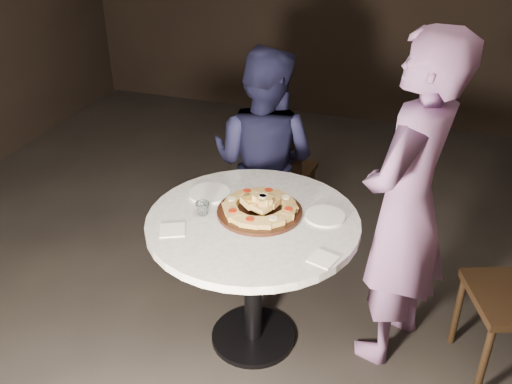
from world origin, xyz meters
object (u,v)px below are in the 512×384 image
serving_board (260,212)px  diner_navy (264,162)px  water_glass (203,209)px  diner_teal (406,207)px  chair_far (279,168)px  table (253,243)px  focaccia_pile (260,205)px

serving_board → diner_navy: (-0.21, 0.72, -0.09)m
water_glass → serving_board: bearing=20.2°
water_glass → diner_teal: 1.04m
water_glass → diner_teal: size_ratio=0.04×
serving_board → water_glass: (-0.28, -0.10, 0.02)m
chair_far → diner_teal: bearing=139.4°
table → chair_far: bearing=99.4°
water_glass → diner_teal: (1.00, 0.26, 0.05)m
serving_board → diner_navy: diner_navy is taller
focaccia_pile → water_glass: 0.30m
focaccia_pile → chair_far: size_ratio=0.45×
diner_teal → water_glass: bearing=-55.9°
diner_navy → diner_teal: bearing=156.3°
water_glass → diner_navy: 0.84m
chair_far → diner_navy: size_ratio=0.58×
serving_board → diner_navy: size_ratio=0.30×
diner_teal → chair_far: bearing=-116.5°
table → serving_board: size_ratio=3.08×
diner_teal → serving_board: bearing=-58.2°
chair_far → serving_board: bearing=106.3°
diner_navy → focaccia_pile: bearing=113.9°
chair_far → diner_teal: 1.41m
serving_board → diner_teal: 0.74m
serving_board → chair_far: 1.20m
chair_far → focaccia_pile: bearing=106.5°
table → diner_teal: (0.74, 0.22, 0.24)m
table → serving_board: bearing=74.6°
serving_board → chair_far: (-0.21, 1.13, -0.33)m
chair_far → diner_navy: (0.01, -0.41, 0.25)m
table → chair_far: (-0.20, 1.19, -0.17)m
serving_board → diner_teal: size_ratio=0.25×
serving_board → table: bearing=-105.4°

